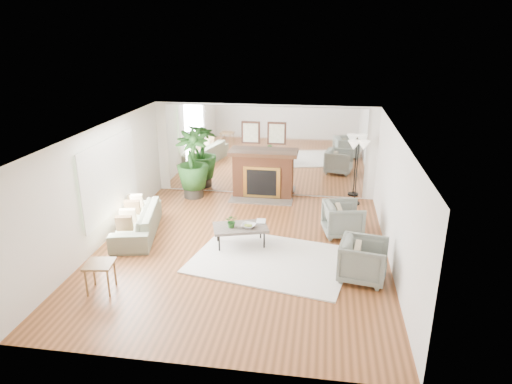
% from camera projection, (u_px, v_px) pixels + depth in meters
% --- Properties ---
extents(ground, '(7.00, 7.00, 0.00)m').
position_uv_depth(ground, '(241.00, 250.00, 9.54)').
color(ground, brown).
rests_on(ground, ground).
extents(wall_left, '(0.02, 7.00, 2.50)m').
position_uv_depth(wall_left, '(100.00, 187.00, 9.53)').
color(wall_left, silver).
rests_on(wall_left, ground).
extents(wall_right, '(0.02, 7.00, 2.50)m').
position_uv_depth(wall_right, '(395.00, 202.00, 8.69)').
color(wall_right, silver).
rests_on(wall_right, ground).
extents(wall_back, '(6.00, 0.02, 2.50)m').
position_uv_depth(wall_back, '(264.00, 151.00, 12.36)').
color(wall_back, silver).
rests_on(wall_back, ground).
extents(mirror_panel, '(5.40, 0.04, 2.40)m').
position_uv_depth(mirror_panel, '(264.00, 151.00, 12.34)').
color(mirror_panel, silver).
rests_on(mirror_panel, wall_back).
extents(window_panel, '(0.04, 2.40, 1.50)m').
position_uv_depth(window_panel, '(110.00, 177.00, 9.87)').
color(window_panel, '#B2E09E').
rests_on(window_panel, wall_left).
extents(fireplace, '(1.85, 0.83, 2.05)m').
position_uv_depth(fireplace, '(263.00, 174.00, 12.34)').
color(fireplace, brown).
rests_on(fireplace, ground).
extents(area_rug, '(3.37, 2.70, 0.03)m').
position_uv_depth(area_rug, '(270.00, 260.00, 9.11)').
color(area_rug, white).
rests_on(area_rug, ground).
extents(coffee_table, '(1.27, 0.96, 0.45)m').
position_uv_depth(coffee_table, '(240.00, 228.00, 9.61)').
color(coffee_table, '#5E524A').
rests_on(coffee_table, ground).
extents(sofa, '(1.26, 2.24, 0.62)m').
position_uv_depth(sofa, '(137.00, 222.00, 10.18)').
color(sofa, slate).
rests_on(sofa, ground).
extents(armchair_back, '(0.97, 0.95, 0.76)m').
position_uv_depth(armchair_back, '(343.00, 219.00, 10.14)').
color(armchair_back, gray).
rests_on(armchair_back, ground).
extents(armchair_front, '(0.98, 0.96, 0.77)m').
position_uv_depth(armchair_front, '(363.00, 260.00, 8.32)').
color(armchair_front, gray).
rests_on(armchair_front, ground).
extents(side_table, '(0.54, 0.54, 0.54)m').
position_uv_depth(side_table, '(100.00, 268.00, 7.93)').
color(side_table, brown).
rests_on(side_table, ground).
extents(potted_ficus, '(1.02, 1.02, 1.84)m').
position_uv_depth(potted_ficus, '(192.00, 162.00, 12.24)').
color(potted_ficus, black).
rests_on(potted_ficus, ground).
extents(floor_lamp, '(0.55, 0.31, 1.70)m').
position_uv_depth(floor_lamp, '(358.00, 151.00, 11.58)').
color(floor_lamp, black).
rests_on(floor_lamp, ground).
extents(tabletop_plant, '(0.29, 0.27, 0.29)m').
position_uv_depth(tabletop_plant, '(232.00, 221.00, 9.50)').
color(tabletop_plant, '#26561F').
rests_on(tabletop_plant, coffee_table).
extents(fruit_bowl, '(0.35, 0.35, 0.07)m').
position_uv_depth(fruit_bowl, '(248.00, 226.00, 9.53)').
color(fruit_bowl, brown).
rests_on(fruit_bowl, coffee_table).
extents(book, '(0.21, 0.28, 0.02)m').
position_uv_depth(book, '(256.00, 221.00, 9.83)').
color(book, brown).
rests_on(book, coffee_table).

